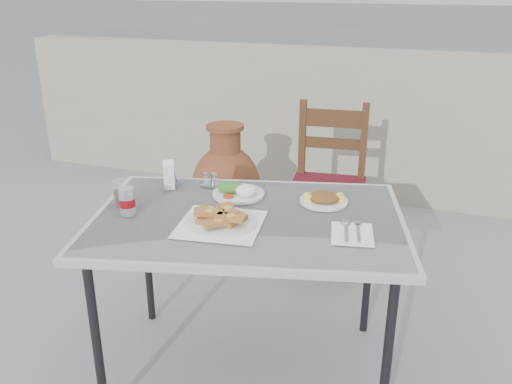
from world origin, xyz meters
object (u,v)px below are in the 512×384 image
(chair, at_px, (328,184))
(napkin_holder, at_px, (169,175))
(cafe_table, at_px, (248,227))
(salad_rice_plate, at_px, (238,191))
(condiment_caddy, at_px, (211,181))
(cola_glass, at_px, (122,194))
(terracotta_urn, at_px, (226,189))
(salad_chopped_plate, at_px, (324,199))
(soda_can, at_px, (127,201))
(pide_plate, at_px, (220,218))

(chair, bearing_deg, napkin_holder, -126.19)
(cafe_table, relative_size, salad_rice_plate, 6.16)
(cafe_table, height_order, condiment_caddy, condiment_caddy)
(cola_glass, distance_m, terracotta_urn, 1.35)
(salad_chopped_plate, height_order, chair, chair)
(cafe_table, xyz_separation_m, soda_can, (-0.48, -0.16, 0.12))
(salad_rice_plate, relative_size, cola_glass, 2.18)
(napkin_holder, bearing_deg, cola_glass, -137.57)
(soda_can, bearing_deg, salad_chopped_plate, 28.50)
(cafe_table, distance_m, cola_glass, 0.57)
(soda_can, xyz_separation_m, terracotta_urn, (-0.13, 1.36, -0.46))
(cafe_table, bearing_deg, terracotta_urn, 116.88)
(salad_rice_plate, bearing_deg, terracotta_urn, 115.83)
(terracotta_urn, bearing_deg, salad_rice_plate, -64.17)
(cafe_table, distance_m, salad_rice_plate, 0.24)
(terracotta_urn, bearing_deg, cola_glass, -87.69)
(salad_chopped_plate, height_order, terracotta_urn, salad_chopped_plate)
(napkin_holder, xyz_separation_m, chair, (0.56, 0.98, -0.33))
(cafe_table, bearing_deg, napkin_holder, 158.09)
(salad_chopped_plate, bearing_deg, cafe_table, -137.81)
(napkin_holder, bearing_deg, cafe_table, -51.26)
(cola_glass, bearing_deg, salad_rice_plate, 32.17)
(napkin_holder, relative_size, condiment_caddy, 1.26)
(cafe_table, distance_m, napkin_holder, 0.52)
(cafe_table, xyz_separation_m, pide_plate, (-0.07, -0.12, 0.09))
(salad_chopped_plate, height_order, condiment_caddy, condiment_caddy)
(pide_plate, relative_size, napkin_holder, 3.13)
(pide_plate, relative_size, cola_glass, 3.39)
(soda_can, bearing_deg, pide_plate, 5.51)
(soda_can, height_order, napkin_holder, same)
(chair, bearing_deg, cola_glass, -123.89)
(salad_chopped_plate, xyz_separation_m, soda_can, (-0.74, -0.40, 0.04))
(chair, distance_m, terracotta_urn, 0.71)
(salad_chopped_plate, relative_size, condiment_caddy, 2.25)
(condiment_caddy, xyz_separation_m, chair, (0.38, 0.90, -0.29))
(pide_plate, relative_size, condiment_caddy, 3.92)
(cola_glass, xyz_separation_m, terracotta_urn, (-0.05, 1.28, -0.45))
(cafe_table, distance_m, pide_plate, 0.17)
(soda_can, relative_size, chair, 0.12)
(pide_plate, bearing_deg, chair, 82.76)
(soda_can, xyz_separation_m, condiment_caddy, (0.19, 0.43, -0.04))
(cola_glass, bearing_deg, pide_plate, -5.22)
(napkin_holder, bearing_deg, pide_plate, -67.37)
(soda_can, distance_m, napkin_holder, 0.35)
(napkin_holder, height_order, condiment_caddy, napkin_holder)
(salad_chopped_plate, bearing_deg, pide_plate, -132.94)
(salad_chopped_plate, distance_m, chair, 0.98)
(cafe_table, height_order, soda_can, soda_can)
(napkin_holder, relative_size, terracotta_urn, 0.14)
(soda_can, distance_m, terracotta_urn, 1.44)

